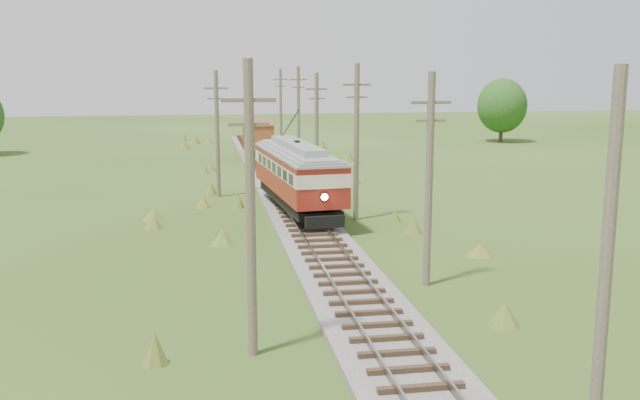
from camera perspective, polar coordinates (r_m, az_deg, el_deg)
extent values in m
cube|color=#605B54|center=(44.06, -2.03, -0.76)|extent=(3.60, 96.00, 0.25)
cube|color=#726659|center=(43.90, -2.96, -0.33)|extent=(0.08, 96.00, 0.17)
cube|color=#726659|center=(44.09, -1.11, -0.27)|extent=(0.08, 96.00, 0.17)
cube|color=#2D2116|center=(44.02, -2.03, -0.50)|extent=(2.40, 96.00, 0.16)
cube|color=black|center=(42.73, -1.83, 0.12)|extent=(3.48, 11.60, 0.47)
cube|color=maroon|center=(42.56, -1.84, 1.49)|extent=(4.00, 12.63, 1.14)
cube|color=beige|center=(42.42, -1.84, 2.73)|extent=(4.04, 12.69, 0.72)
cube|color=black|center=(42.42, -1.84, 2.73)|extent=(4.02, 12.14, 0.57)
cube|color=maroon|center=(42.35, -1.85, 3.43)|extent=(4.00, 12.63, 0.31)
cube|color=gray|center=(42.31, -1.85, 3.88)|extent=(4.07, 12.76, 0.39)
cube|color=gray|center=(42.27, -1.85, 4.36)|extent=(2.14, 9.39, 0.41)
sphere|color=#FFF2BF|center=(36.51, 0.36, 0.24)|extent=(0.37, 0.37, 0.37)
cylinder|color=black|center=(43.98, -2.40, 6.12)|extent=(0.50, 4.81, 2.00)
cylinder|color=black|center=(38.08, -1.39, -1.24)|extent=(0.20, 0.84, 0.83)
cylinder|color=black|center=(38.45, 0.86, -1.12)|extent=(0.20, 0.84, 0.83)
cylinder|color=black|center=(47.12, -4.02, 1.01)|extent=(0.20, 0.84, 0.83)
cylinder|color=black|center=(47.42, -2.18, 1.09)|extent=(0.20, 0.84, 0.83)
cube|color=black|center=(71.44, -4.97, 4.20)|extent=(2.74, 7.98, 0.55)
cube|color=brown|center=(71.31, -4.99, 5.29)|extent=(3.36, 8.89, 2.18)
cube|color=brown|center=(71.21, -5.00, 6.21)|extent=(3.43, 9.06, 0.13)
cylinder|color=black|center=(68.82, -5.61, 4.00)|extent=(0.18, 0.88, 0.87)
cylinder|color=black|center=(68.85, -4.24, 4.02)|extent=(0.18, 0.88, 0.87)
cylinder|color=black|center=(74.03, -5.64, 4.45)|extent=(0.18, 0.88, 0.87)
cylinder|color=black|center=(74.06, -4.37, 4.47)|extent=(0.18, 0.88, 0.87)
cone|color=gray|center=(57.91, -0.50, 2.52)|extent=(3.66, 3.66, 1.37)
cone|color=gray|center=(56.98, 0.59, 2.10)|extent=(2.06, 2.06, 0.80)
cylinder|color=brown|center=(16.91, 21.91, -5.05)|extent=(0.30, 0.30, 8.80)
cylinder|color=brown|center=(28.62, 8.72, 1.50)|extent=(0.30, 0.30, 8.60)
cube|color=brown|center=(28.31, 8.89, 7.71)|extent=(1.60, 0.12, 0.12)
cube|color=brown|center=(28.35, 8.85, 6.30)|extent=(1.20, 0.10, 0.10)
cylinder|color=brown|center=(41.02, 2.93, 4.58)|extent=(0.30, 0.30, 9.00)
cube|color=brown|center=(40.82, 2.98, 9.19)|extent=(1.60, 0.12, 0.12)
cube|color=brown|center=(40.84, 2.97, 8.21)|extent=(1.20, 0.10, 0.10)
cylinder|color=brown|center=(53.73, -0.27, 5.67)|extent=(0.30, 0.30, 8.40)
cube|color=brown|center=(53.57, -0.27, 8.87)|extent=(1.60, 0.12, 0.12)
cube|color=brown|center=(53.59, -0.27, 8.12)|extent=(1.20, 0.10, 0.10)
cylinder|color=brown|center=(66.60, -1.73, 6.81)|extent=(0.30, 0.30, 8.90)
cube|color=brown|center=(66.47, -1.75, 9.61)|extent=(1.60, 0.12, 0.12)
cube|color=brown|center=(66.48, -1.75, 9.00)|extent=(1.20, 0.10, 0.10)
cylinder|color=brown|center=(79.46, -3.16, 7.32)|extent=(0.30, 0.30, 8.70)
cube|color=brown|center=(79.35, -3.18, 9.59)|extent=(1.60, 0.12, 0.12)
cube|color=brown|center=(79.36, -3.18, 9.09)|extent=(1.20, 0.10, 0.10)
cylinder|color=brown|center=(21.32, -5.58, -0.95)|extent=(0.30, 0.30, 9.00)
cube|color=brown|center=(20.92, -5.74, 7.95)|extent=(1.60, 0.12, 0.12)
cube|color=brown|center=(20.96, -5.70, 6.04)|extent=(1.20, 0.10, 0.10)
cylinder|color=brown|center=(49.06, -8.22, 5.22)|extent=(0.30, 0.30, 8.60)
cube|color=brown|center=(48.88, -8.32, 8.84)|extent=(1.60, 0.12, 0.12)
cube|color=brown|center=(48.90, -8.30, 8.02)|extent=(1.20, 0.10, 0.10)
cylinder|color=#38281C|center=(88.65, 14.27, 5.34)|extent=(0.50, 0.50, 2.52)
ellipsoid|color=#1E4C17|center=(88.44, 14.36, 7.32)|extent=(5.88, 5.88, 6.47)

